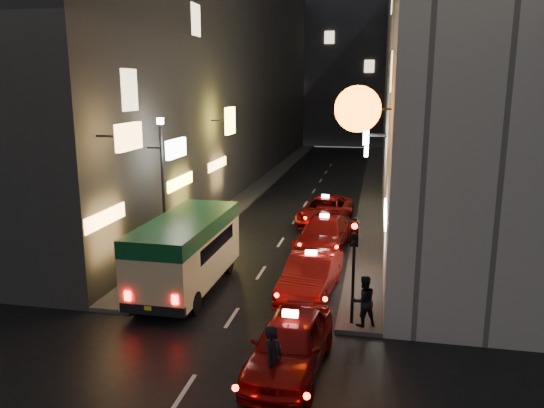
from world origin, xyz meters
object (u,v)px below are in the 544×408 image
Objects in this scene: lamp_post at (163,182)px; traffic_light at (354,249)px; minibus at (187,245)px; pedestrian_crossing at (273,357)px; taxi_near at (290,339)px.

traffic_light is at bearing -28.91° from lamp_post.
lamp_post reaches higher than minibus.
pedestrian_crossing is 0.61× the size of traffic_light.
taxi_near is (4.82, -5.04, -0.86)m from minibus.
minibus is at bearing 50.88° from pedestrian_crossing.
lamp_post reaches higher than traffic_light.
lamp_post reaches higher than taxi_near.
lamp_post is (-1.86, 2.39, 1.94)m from minibus.
pedestrian_crossing is 4.81m from traffic_light.
pedestrian_crossing reaches higher than taxi_near.
minibus is at bearing -52.06° from lamp_post.
taxi_near is at bearing -46.30° from minibus.
traffic_light reaches higher than pedestrian_crossing.
pedestrian_crossing is 0.34× the size of lamp_post.
traffic_light is at bearing -7.63° from pedestrian_crossing.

